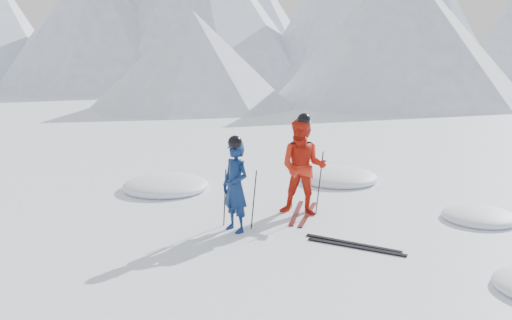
% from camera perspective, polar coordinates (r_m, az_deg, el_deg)
% --- Properties ---
extents(ground, '(160.00, 160.00, 0.00)m').
position_cam_1_polar(ground, '(9.97, 8.78, -7.64)').
color(ground, white).
rests_on(ground, ground).
extents(skier_blue, '(0.71, 0.60, 1.66)m').
position_cam_1_polar(skier_blue, '(9.77, -2.19, -2.84)').
color(skier_blue, '#0C214B').
rests_on(skier_blue, ground).
extents(skier_red, '(1.07, 0.91, 1.94)m').
position_cam_1_polar(skier_red, '(10.76, 4.97, -0.77)').
color(skier_red, red).
rests_on(skier_red, ground).
extents(pole_blue_left, '(0.11, 0.08, 1.10)m').
position_cam_1_polar(pole_blue_left, '(10.11, -3.30, -3.99)').
color(pole_blue_left, black).
rests_on(pole_blue_left, ground).
extents(pole_blue_right, '(0.11, 0.07, 1.10)m').
position_cam_1_polar(pole_blue_right, '(9.95, -0.23, -4.21)').
color(pole_blue_right, black).
rests_on(pole_blue_right, ground).
extents(pole_red_left, '(0.13, 0.10, 1.29)m').
position_cam_1_polar(pole_red_left, '(11.16, 3.94, -2.01)').
color(pole_red_left, black).
rests_on(pole_red_left, ground).
extents(pole_red_right, '(0.13, 0.09, 1.29)m').
position_cam_1_polar(pole_red_right, '(10.88, 6.70, -2.42)').
color(pole_red_right, black).
rests_on(pole_red_right, ground).
extents(ski_worn_left, '(0.49, 1.67, 0.03)m').
position_cam_1_polar(ski_worn_left, '(11.04, 4.30, -5.56)').
color(ski_worn_left, black).
rests_on(ski_worn_left, ground).
extents(ski_worn_right, '(0.38, 1.69, 0.03)m').
position_cam_1_polar(ski_worn_right, '(10.96, 5.48, -5.71)').
color(ski_worn_right, black).
rests_on(ski_worn_right, ground).
extents(ski_loose_a, '(1.70, 0.25, 0.03)m').
position_cam_1_polar(ski_loose_a, '(9.47, 10.12, -8.64)').
color(ski_loose_a, black).
rests_on(ski_loose_a, ground).
extents(ski_loose_b, '(1.70, 0.19, 0.03)m').
position_cam_1_polar(ski_loose_b, '(9.31, 10.48, -9.00)').
color(ski_loose_b, black).
rests_on(ski_loose_b, ground).
extents(snow_lumps, '(9.51, 6.67, 0.45)m').
position_cam_1_polar(snow_lumps, '(12.36, 4.35, -3.78)').
color(snow_lumps, white).
rests_on(snow_lumps, ground).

